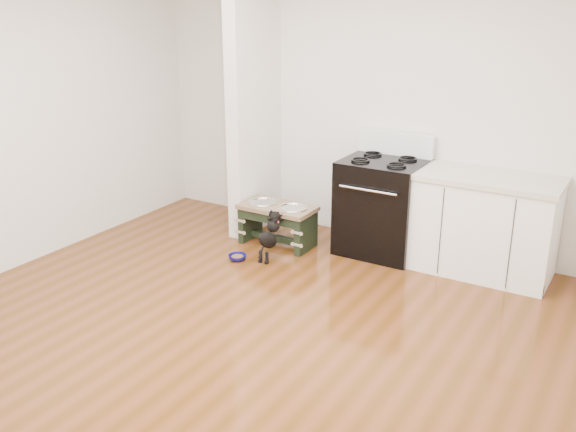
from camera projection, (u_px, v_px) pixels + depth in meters
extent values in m
plane|color=#4F2C0E|center=(231.00, 341.00, 4.71)|extent=(5.00, 5.00, 0.00)
plane|color=silver|center=(377.00, 107.00, 6.28)|extent=(5.00, 0.00, 5.00)
cube|color=silver|center=(254.00, 103.00, 6.53)|extent=(0.15, 0.80, 2.70)
cube|color=black|center=(382.00, 207.00, 6.18)|extent=(0.76, 0.65, 0.92)
cube|color=black|center=(368.00, 222.00, 5.95)|extent=(0.58, 0.02, 0.50)
cylinder|color=silver|center=(368.00, 190.00, 5.81)|extent=(0.56, 0.02, 0.02)
cube|color=white|center=(396.00, 143.00, 6.21)|extent=(0.76, 0.08, 0.22)
torus|color=black|center=(360.00, 160.00, 5.99)|extent=(0.18, 0.18, 0.02)
torus|color=black|center=(397.00, 165.00, 5.82)|extent=(0.18, 0.18, 0.02)
torus|color=black|center=(373.00, 154.00, 6.22)|extent=(0.18, 0.18, 0.02)
torus|color=black|center=(408.00, 159.00, 6.04)|extent=(0.18, 0.18, 0.02)
cube|color=white|center=(484.00, 227.00, 5.73)|extent=(1.20, 0.60, 0.86)
cube|color=beige|center=(490.00, 179.00, 5.58)|extent=(1.24, 0.64, 0.05)
cube|color=black|center=(472.00, 277.00, 5.65)|extent=(1.20, 0.06, 0.10)
cube|color=black|center=(250.00, 221.00, 6.60)|extent=(0.06, 0.36, 0.37)
cube|color=black|center=(306.00, 233.00, 6.28)|extent=(0.06, 0.36, 0.37)
cube|color=black|center=(269.00, 219.00, 6.26)|extent=(0.60, 0.03, 0.09)
cube|color=black|center=(278.00, 238.00, 6.48)|extent=(0.60, 0.06, 0.06)
cube|color=brown|center=(278.00, 207.00, 6.37)|extent=(0.75, 0.40, 0.04)
cylinder|color=silver|center=(263.00, 204.00, 6.45)|extent=(0.26, 0.26, 0.05)
cylinder|color=silver|center=(293.00, 210.00, 6.28)|extent=(0.26, 0.26, 0.05)
torus|color=silver|center=(263.00, 202.00, 6.44)|extent=(0.29, 0.29, 0.02)
torus|color=silver|center=(293.00, 208.00, 6.27)|extent=(0.29, 0.29, 0.02)
cylinder|color=black|center=(261.00, 256.00, 6.06)|extent=(0.03, 0.03, 0.11)
cylinder|color=black|center=(267.00, 258.00, 6.02)|extent=(0.03, 0.03, 0.11)
sphere|color=black|center=(260.00, 261.00, 6.06)|extent=(0.04, 0.04, 0.04)
sphere|color=black|center=(266.00, 263.00, 6.03)|extent=(0.04, 0.04, 0.04)
ellipsoid|color=black|center=(268.00, 240.00, 6.05)|extent=(0.13, 0.31, 0.27)
sphere|color=black|center=(273.00, 226.00, 6.09)|extent=(0.12, 0.12, 0.12)
sphere|color=black|center=(275.00, 217.00, 6.09)|extent=(0.11, 0.11, 0.11)
sphere|color=black|center=(276.00, 214.00, 6.17)|extent=(0.04, 0.04, 0.04)
sphere|color=black|center=(282.00, 215.00, 6.13)|extent=(0.04, 0.04, 0.04)
cylinder|color=black|center=(261.00, 253.00, 5.98)|extent=(0.02, 0.09, 0.10)
torus|color=#E64357|center=(274.00, 221.00, 6.09)|extent=(0.10, 0.07, 0.09)
imported|color=#0D0C5A|center=(237.00, 258.00, 6.11)|extent=(0.18, 0.18, 0.05)
cylinder|color=#4E2E16|center=(237.00, 257.00, 6.11)|extent=(0.11, 0.11, 0.02)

